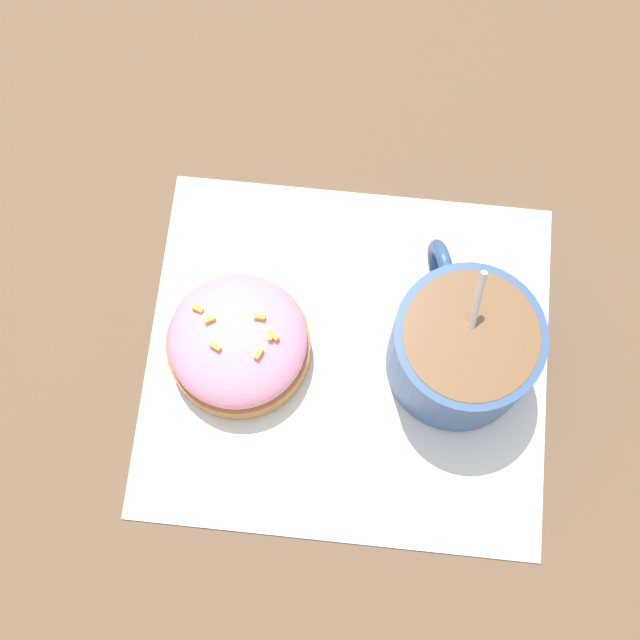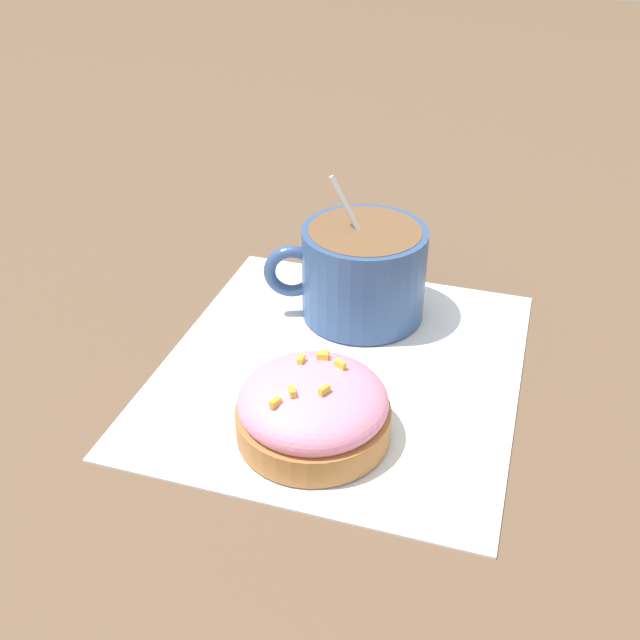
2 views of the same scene
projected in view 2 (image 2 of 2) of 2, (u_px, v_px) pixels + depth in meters
The scene contains 4 objects.
ground_plane at pixel (341, 369), 0.52m from camera, with size 3.00×3.00×0.00m, color brown.
paper_napkin at pixel (341, 367), 0.52m from camera, with size 0.28×0.25×0.00m.
coffee_cup at pixel (360, 268), 0.56m from camera, with size 0.09×0.12×0.11m.
frosted_pastry at pixel (315, 409), 0.45m from camera, with size 0.09×0.09×0.05m.
Camera 2 is at (-0.41, -0.09, 0.31)m, focal length 42.00 mm.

